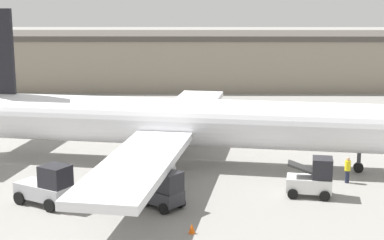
# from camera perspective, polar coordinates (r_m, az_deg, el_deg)

# --- Properties ---
(ground_plane) EXTENTS (400.00, 400.00, 0.00)m
(ground_plane) POSITION_cam_1_polar(r_m,az_deg,el_deg) (43.97, 0.00, -4.32)
(ground_plane) COLOR gray
(terminal_building) EXTENTS (93.12, 14.73, 7.32)m
(terminal_building) POSITION_cam_1_polar(r_m,az_deg,el_deg) (83.70, 10.00, 5.82)
(terminal_building) COLOR gray
(terminal_building) RESTS_ON ground_plane
(airplane) EXTENTS (40.06, 33.93, 11.41)m
(airplane) POSITION_cam_1_polar(r_m,az_deg,el_deg) (43.38, -1.35, -0.27)
(airplane) COLOR white
(airplane) RESTS_ON ground_plane
(ground_crew_worker) EXTENTS (0.39, 0.39, 1.78)m
(ground_crew_worker) POSITION_cam_1_polar(r_m,az_deg,el_deg) (40.82, 14.85, -4.63)
(ground_crew_worker) COLOR #1E2338
(ground_crew_worker) RESTS_ON ground_plane
(baggage_tug) EXTENTS (3.00, 2.90, 2.31)m
(baggage_tug) POSITION_cam_1_polar(r_m,az_deg,el_deg) (34.84, -2.76, -6.96)
(baggage_tug) COLOR #2D2D33
(baggage_tug) RESTS_ON ground_plane
(belt_loader_truck) EXTENTS (3.00, 2.27, 2.50)m
(belt_loader_truck) POSITION_cam_1_polar(r_m,az_deg,el_deg) (37.60, 11.65, -5.60)
(belt_loader_truck) COLOR silver
(belt_loader_truck) RESTS_ON ground_plane
(pushback_tug) EXTENTS (3.85, 3.27, 2.56)m
(pushback_tug) POSITION_cam_1_polar(r_m,az_deg,el_deg) (36.30, -13.82, -6.29)
(pushback_tug) COLOR #B2B2B7
(pushback_tug) RESTS_ON ground_plane
(safety_cone_near) EXTENTS (0.36, 0.36, 0.55)m
(safety_cone_near) POSITION_cam_1_polar(r_m,az_deg,el_deg) (31.55, -0.01, -10.46)
(safety_cone_near) COLOR #EF590F
(safety_cone_near) RESTS_ON ground_plane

